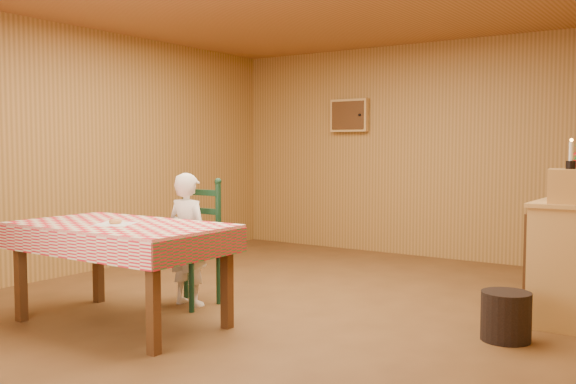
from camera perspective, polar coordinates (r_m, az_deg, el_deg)
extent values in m
plane|color=brown|center=(5.56, -1.17, -9.93)|extent=(6.00, 6.00, 0.00)
cube|color=#A67A3C|center=(8.04, 11.31, 3.64)|extent=(5.00, 0.10, 2.60)
cube|color=#A67A3C|center=(7.15, -17.80, 3.49)|extent=(0.10, 6.00, 2.60)
cube|color=tan|center=(8.39, 5.48, 6.79)|extent=(0.52, 0.08, 0.42)
cube|color=#533016|center=(8.35, 5.33, 6.80)|extent=(0.46, 0.02, 0.36)
sphere|color=black|center=(8.25, 6.38, 6.83)|extent=(0.04, 0.04, 0.04)
cube|color=#533016|center=(4.97, -14.64, -3.29)|extent=(1.60, 0.90, 0.06)
cube|color=#533016|center=(5.38, -22.68, -6.96)|extent=(0.07, 0.07, 0.69)
cube|color=#533016|center=(4.27, -11.89, -9.55)|extent=(0.07, 0.07, 0.69)
cube|color=#533016|center=(5.81, -16.52, -6.02)|extent=(0.07, 0.07, 0.69)
cube|color=#533016|center=(4.80, -5.45, -7.98)|extent=(0.07, 0.07, 0.69)
cube|color=red|center=(4.97, -14.65, -2.83)|extent=(1.64, 0.94, 0.02)
cube|color=red|center=(4.69, -18.97, -4.55)|extent=(1.64, 0.02, 0.18)
cube|color=red|center=(5.30, -10.80, -3.44)|extent=(1.64, 0.02, 0.18)
cube|color=#2F5627|center=(5.62, -20.16, -3.19)|extent=(0.02, 0.94, 0.18)
cube|color=#2F5627|center=(4.40, -7.55, -4.91)|extent=(0.02, 0.94, 0.18)
cube|color=black|center=(5.52, -8.85, -5.54)|extent=(0.44, 0.40, 0.04)
cylinder|color=black|center=(5.57, -11.47, -7.83)|extent=(0.04, 0.04, 0.41)
cylinder|color=black|center=(5.31, -8.57, -8.38)|extent=(0.04, 0.04, 0.41)
cylinder|color=black|center=(5.81, -9.05, -7.31)|extent=(0.04, 0.04, 0.41)
cylinder|color=black|center=(5.56, -6.17, -7.80)|extent=(0.04, 0.04, 0.41)
cylinder|color=black|center=(5.72, -9.11, -1.96)|extent=(0.05, 0.05, 0.60)
sphere|color=black|center=(5.70, -9.15, 1.04)|extent=(0.06, 0.06, 0.06)
cylinder|color=black|center=(5.47, -6.21, -2.20)|extent=(0.05, 0.05, 0.60)
sphere|color=black|center=(5.45, -6.24, 0.93)|extent=(0.06, 0.06, 0.06)
cube|color=black|center=(5.61, -7.69, -3.30)|extent=(0.38, 0.03, 0.05)
cube|color=black|center=(5.59, -7.70, -1.67)|extent=(0.38, 0.03, 0.05)
cube|color=black|center=(5.58, -7.72, -0.04)|extent=(0.38, 0.03, 0.05)
imported|color=white|center=(5.50, -8.86, -4.17)|extent=(0.41, 0.27, 1.12)
cube|color=white|center=(4.93, -15.09, -2.75)|extent=(0.34, 0.34, 0.00)
torus|color=#D88E4D|center=(4.93, -15.10, -2.54)|extent=(0.10, 0.10, 0.03)
cube|color=#533016|center=(5.63, 21.74, -5.37)|extent=(0.02, 1.20, 0.80)
cube|color=tan|center=(5.13, 23.79, 0.48)|extent=(0.35, 0.35, 0.25)
cylinder|color=black|center=(5.12, 23.83, 2.21)|extent=(0.07, 0.07, 0.06)
cylinder|color=white|center=(5.12, 23.87, 3.33)|extent=(0.03, 0.03, 0.14)
sphere|color=orange|center=(5.12, 23.89, 4.25)|extent=(0.02, 0.02, 0.02)
cylinder|color=black|center=(4.77, 18.80, -10.41)|extent=(0.43, 0.43, 0.34)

